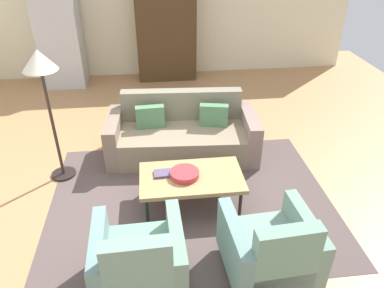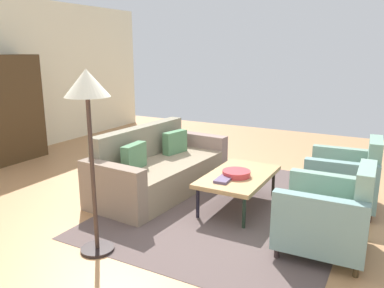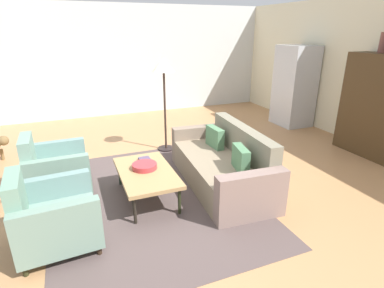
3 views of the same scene
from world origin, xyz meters
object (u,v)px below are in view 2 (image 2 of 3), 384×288
Objects in this scene: couch at (157,170)px; armchair_right at (347,180)px; fruit_bowl at (236,173)px; cabinet at (5,109)px; coffee_table at (239,177)px; armchair_left at (331,218)px; book_stack at (224,179)px; floor_lamp at (88,101)px.

couch is 2.45× the size of armchair_right.
armchair_right is at bearing -59.68° from fruit_bowl.
cabinet reaches higher than armchair_right.
coffee_table is at bearing 113.72° from armchair_right.
armchair_left is (-0.60, -1.17, -0.03)m from coffee_table.
cabinet is (-0.04, 3.04, 0.61)m from couch.
armchair_left is 1.28m from book_stack.
floor_lamp is at bearing 153.49° from fruit_bowl.
book_stack reaches higher than coffee_table.
coffee_table is 0.30m from book_stack.
coffee_table is 1.36× the size of armchair_left.
armchair_right is (0.60, -1.17, -0.03)m from coffee_table.
couch is at bearing -89.19° from cabinet.
coffee_table is 0.67× the size of cabinet.
book_stack is 4.19m from cabinet.
armchair_right is at bearing -62.61° from coffee_table.
cabinet reaches higher than couch.
coffee_table is at bearing -13.29° from book_stack.
armchair_right reaches higher than couch.
armchair_left is 2.47m from floor_lamp.
coffee_table is (-0.01, -1.19, 0.09)m from couch.
floor_lamp is (-1.36, 0.71, 1.02)m from book_stack.
coffee_table is 2.11m from floor_lamp.
fruit_bowl is 1.17× the size of book_stack.
cabinet is (-0.64, 5.39, 0.56)m from armchair_right.
cabinet reaches higher than floor_lamp.
coffee_table is at bearing 93.40° from couch.
armchair_left is at bearing -114.05° from fruit_bowl.
cabinet reaches higher than armchair_left.
armchair_left is at bearing -95.94° from cabinet.
coffee_table is 4.25m from cabinet.
cabinet is at bearing 90.50° from coffee_table.
floor_lamp is (-2.25, 1.95, 1.10)m from armchair_right.
armchair_left reaches higher than couch.
coffee_table is at bearing -89.50° from cabinet.
armchair_left is at bearing -61.72° from floor_lamp.
book_stack is 0.16× the size of cabinet.
cabinet is 1.05× the size of floor_lamp.
armchair_left reaches higher than fruit_bowl.
floor_lamp is at bearing 17.39° from couch.
book_stack is (0.31, 1.23, 0.08)m from armchair_left.
book_stack is at bearing 74.46° from armchair_left.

